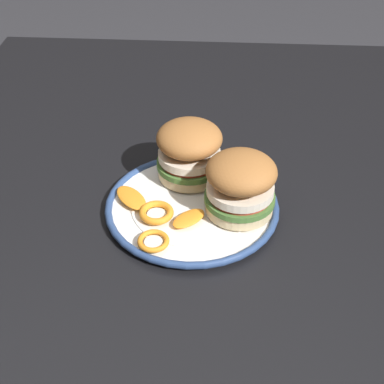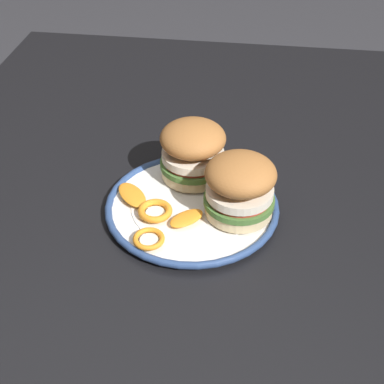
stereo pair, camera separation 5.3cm
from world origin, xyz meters
name	(u,v)px [view 2 (the right image)]	position (x,y,z in m)	size (l,w,h in m)	color
dining_table	(202,222)	(0.00, 0.00, 0.64)	(1.21, 1.08, 0.73)	black
dinner_plate	(192,207)	(-0.08, 0.01, 0.74)	(0.28, 0.28, 0.02)	white
sandwich_half_left	(193,150)	(0.00, 0.02, 0.80)	(0.16, 0.16, 0.10)	beige
sandwich_half_right	(240,186)	(-0.09, -0.07, 0.80)	(0.15, 0.15, 0.10)	beige
orange_peel_curled	(155,211)	(-0.11, 0.06, 0.76)	(0.07, 0.07, 0.01)	orange
orange_peel_strip_long	(132,195)	(-0.08, 0.11, 0.76)	(0.08, 0.07, 0.01)	orange
orange_peel_strip_short	(187,218)	(-0.12, 0.01, 0.76)	(0.07, 0.06, 0.01)	orange
orange_peel_small_curl	(149,239)	(-0.18, 0.06, 0.76)	(0.06, 0.06, 0.01)	orange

